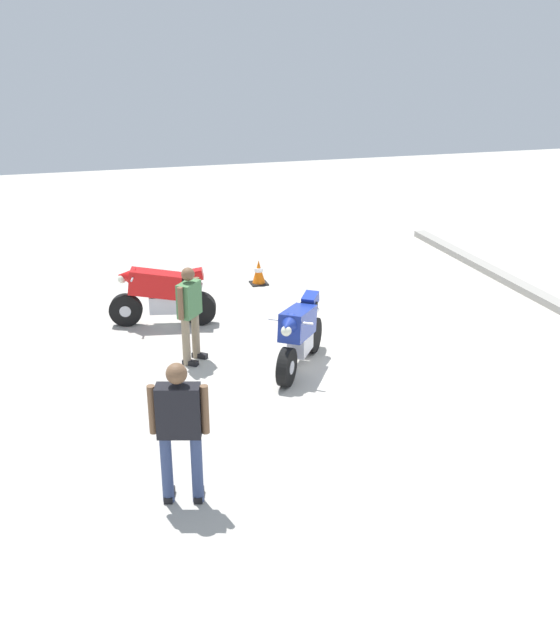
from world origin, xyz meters
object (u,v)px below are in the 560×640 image
at_px(person_in_black_shirt, 179,424).
at_px(traffic_cone, 259,272).
at_px(motorcycle_red_sportbike, 161,294).
at_px(person_in_green_shirt, 190,309).
at_px(motorcycle_blue_sportbike, 299,333).

height_order(person_in_black_shirt, traffic_cone, person_in_black_shirt).
distance_m(motorcycle_red_sportbike, traffic_cone, 2.95).
height_order(motorcycle_red_sportbike, person_in_green_shirt, person_in_green_shirt).
distance_m(motorcycle_blue_sportbike, traffic_cone, 4.33).
relative_size(motorcycle_blue_sportbike, person_in_black_shirt, 0.99).
relative_size(motorcycle_blue_sportbike, traffic_cone, 3.23).
height_order(person_in_green_shirt, traffic_cone, person_in_green_shirt).
xyz_separation_m(motorcycle_red_sportbike, motorcycle_blue_sportbike, (2.51, 1.83, 0.00)).
bearing_deg(motorcycle_red_sportbike, person_in_black_shirt, 97.47).
bearing_deg(person_in_black_shirt, motorcycle_blue_sportbike, -21.51).
distance_m(person_in_black_shirt, person_in_green_shirt, 3.89).
distance_m(person_in_black_shirt, traffic_cone, 7.92).
height_order(motorcycle_red_sportbike, motorcycle_blue_sportbike, same).
relative_size(motorcycle_red_sportbike, person_in_green_shirt, 1.22).
bearing_deg(traffic_cone, motorcycle_blue_sportbike, -6.46).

